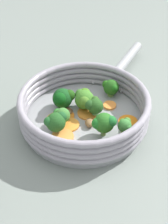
# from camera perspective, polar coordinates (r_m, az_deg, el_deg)

# --- Properties ---
(ground_plane) EXTENTS (4.00, 4.00, 0.00)m
(ground_plane) POSITION_cam_1_polar(r_m,az_deg,el_deg) (0.70, -0.00, -1.89)
(ground_plane) COLOR gray
(skillet) EXTENTS (0.27, 0.27, 0.02)m
(skillet) POSITION_cam_1_polar(r_m,az_deg,el_deg) (0.70, -0.00, -1.42)
(skillet) COLOR #939699
(skillet) RESTS_ON ground_plane
(skillet_rim_wall) EXTENTS (0.28, 0.28, 0.06)m
(skillet_rim_wall) POSITION_cam_1_polar(r_m,az_deg,el_deg) (0.67, -0.00, 0.97)
(skillet_rim_wall) COLOR #98929D
(skillet_rim_wall) RESTS_ON skillet
(skillet_handle) EXTENTS (0.11, 0.20, 0.02)m
(skillet_handle) POSITION_cam_1_polar(r_m,az_deg,el_deg) (0.86, 7.42, 8.99)
(skillet_handle) COLOR #999B9E
(skillet_handle) RESTS_ON skillet
(skillet_rivet_left) EXTENTS (0.01, 0.01, 0.01)m
(skillet_rivet_left) POSITION_cam_1_polar(r_m,az_deg,el_deg) (0.76, 6.80, 3.82)
(skillet_rivet_left) COLOR #95969A
(skillet_rivet_left) RESTS_ON skillet
(skillet_rivet_right) EXTENTS (0.01, 0.01, 0.01)m
(skillet_rivet_right) POSITION_cam_1_polar(r_m,az_deg,el_deg) (0.79, 1.67, 5.37)
(skillet_rivet_right) COLOR #95949E
(skillet_rivet_right) RESTS_ON skillet
(carrot_slice_0) EXTENTS (0.05, 0.05, 0.00)m
(carrot_slice_0) POSITION_cam_1_polar(r_m,az_deg,el_deg) (0.63, -5.13, -6.06)
(carrot_slice_0) COLOR orange
(carrot_slice_0) RESTS_ON skillet
(carrot_slice_1) EXTENTS (0.06, 0.06, 0.00)m
(carrot_slice_1) POSITION_cam_1_polar(r_m,az_deg,el_deg) (0.67, -2.65, -2.35)
(carrot_slice_1) COLOR orange
(carrot_slice_1) RESTS_ON skillet
(carrot_slice_2) EXTENTS (0.07, 0.07, 0.00)m
(carrot_slice_2) POSITION_cam_1_polar(r_m,az_deg,el_deg) (0.70, 0.68, -0.18)
(carrot_slice_2) COLOR orange
(carrot_slice_2) RESTS_ON skillet
(carrot_slice_3) EXTENTS (0.05, 0.05, 0.00)m
(carrot_slice_3) POSITION_cam_1_polar(r_m,az_deg,el_deg) (0.69, -3.41, -0.60)
(carrot_slice_3) COLOR orange
(carrot_slice_3) RESTS_ON skillet
(carrot_slice_4) EXTENTS (0.06, 0.06, 0.01)m
(carrot_slice_4) POSITION_cam_1_polar(r_m,az_deg,el_deg) (0.64, -3.94, -4.55)
(carrot_slice_4) COLOR #ED9441
(carrot_slice_4) RESTS_ON skillet
(carrot_slice_5) EXTENTS (0.06, 0.06, 0.01)m
(carrot_slice_5) POSITION_cam_1_polar(r_m,az_deg,el_deg) (0.68, 8.05, -1.79)
(carrot_slice_5) COLOR orange
(carrot_slice_5) RESTS_ON skillet
(carrot_slice_6) EXTENTS (0.03, 0.03, 0.01)m
(carrot_slice_6) POSITION_cam_1_polar(r_m,az_deg,el_deg) (0.72, 4.72, 1.22)
(carrot_slice_6) COLOR orange
(carrot_slice_6) RESTS_ON skillet
(carrot_slice_7) EXTENTS (0.04, 0.04, 0.00)m
(carrot_slice_7) POSITION_cam_1_polar(r_m,az_deg,el_deg) (0.62, -0.70, -7.25)
(carrot_slice_7) COLOR orange
(carrot_slice_7) RESTS_ON skillet
(carrot_slice_8) EXTENTS (0.04, 0.04, 0.00)m
(carrot_slice_8) POSITION_cam_1_polar(r_m,az_deg,el_deg) (0.63, 4.31, -6.42)
(carrot_slice_8) COLOR orange
(carrot_slice_8) RESTS_ON skillet
(carrot_slice_9) EXTENTS (0.07, 0.07, 0.01)m
(carrot_slice_9) POSITION_cam_1_polar(r_m,az_deg,el_deg) (0.68, -4.96, -1.44)
(carrot_slice_9) COLOR orange
(carrot_slice_9) RESTS_ON skillet
(broccoli_floret_0) EXTENTS (0.05, 0.04, 0.05)m
(broccoli_floret_0) POSITION_cam_1_polar(r_m,az_deg,el_deg) (0.63, 3.78, -1.98)
(broccoli_floret_0) COLOR #698C47
(broccoli_floret_0) RESTS_ON skillet
(broccoli_floret_1) EXTENTS (0.04, 0.06, 0.05)m
(broccoli_floret_1) POSITION_cam_1_polar(r_m,az_deg,el_deg) (0.70, -0.25, 2.50)
(broccoli_floret_1) COLOR #769456
(broccoli_floret_1) RESTS_ON skillet
(broccoli_floret_2) EXTENTS (0.04, 0.04, 0.04)m
(broccoli_floret_2) POSITION_cam_1_polar(r_m,az_deg,el_deg) (0.66, -4.08, -0.52)
(broccoli_floret_2) COLOR #6F9A52
(broccoli_floret_2) RESTS_ON skillet
(broccoli_floret_3) EXTENTS (0.03, 0.03, 0.04)m
(broccoli_floret_3) POSITION_cam_1_polar(r_m,az_deg,el_deg) (0.63, 7.51, -2.53)
(broccoli_floret_3) COLOR #8CA46A
(broccoli_floret_3) RESTS_ON skillet
(broccoli_floret_4) EXTENTS (0.05, 0.06, 0.05)m
(broccoli_floret_4) POSITION_cam_1_polar(r_m,az_deg,el_deg) (0.70, -3.90, 2.62)
(broccoli_floret_4) COLOR #6CA858
(broccoli_floret_4) RESTS_ON skillet
(broccoli_floret_5) EXTENTS (0.04, 0.04, 0.04)m
(broccoli_floret_5) POSITION_cam_1_polar(r_m,az_deg,el_deg) (0.74, 4.90, 4.54)
(broccoli_floret_5) COLOR olive
(broccoli_floret_5) RESTS_ON skillet
(broccoli_floret_6) EXTENTS (0.04, 0.04, 0.04)m
(broccoli_floret_6) POSITION_cam_1_polar(r_m,az_deg,el_deg) (0.68, 1.90, 1.14)
(broccoli_floret_6) COLOR #5D9456
(broccoli_floret_6) RESTS_ON skillet
(broccoli_floret_7) EXTENTS (0.05, 0.04, 0.05)m
(broccoli_floret_7) POSITION_cam_1_polar(r_m,az_deg,el_deg) (0.64, -5.17, -1.80)
(broccoli_floret_7) COLOR #84AA67
(broccoli_floret_7) RESTS_ON skillet
(mushroom_piece_0) EXTENTS (0.03, 0.03, 0.01)m
(mushroom_piece_0) POSITION_cam_1_polar(r_m,az_deg,el_deg) (0.70, -2.86, 0.24)
(mushroom_piece_0) COLOR brown
(mushroom_piece_0) RESTS_ON skillet
(mushroom_piece_1) EXTENTS (0.02, 0.03, 0.01)m
(mushroom_piece_1) POSITION_cam_1_polar(r_m,az_deg,el_deg) (0.67, 1.03, -1.99)
(mushroom_piece_1) COLOR brown
(mushroom_piece_1) RESTS_ON skillet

